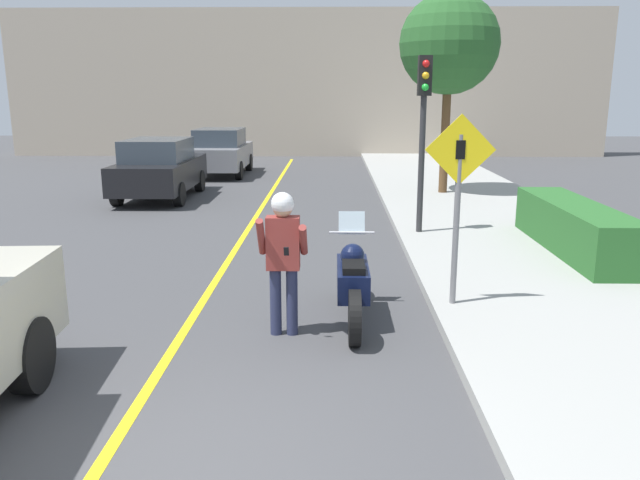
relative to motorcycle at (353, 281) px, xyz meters
name	(u,v)px	position (x,y,z in m)	size (l,w,h in m)	color
ground_plane	(170,476)	(-1.52, -3.50, -0.52)	(80.00, 80.00, 0.00)	#424244
sidewalk_curb	(588,303)	(3.28, 0.50, -0.45)	(4.40, 44.00, 0.14)	#9E9E99
road_center_line	(224,267)	(-2.12, 2.50, -0.52)	(0.12, 36.00, 0.01)	yellow
building_backdrop	(307,84)	(-1.52, 22.50, 2.84)	(28.00, 1.20, 6.71)	#B2A38E
motorcycle	(353,281)	(0.00, 0.00, 0.00)	(0.62, 2.37, 1.32)	black
person_biker	(283,248)	(-0.86, -0.54, 0.57)	(0.59, 0.48, 1.77)	#282D4C
crossing_sign	(458,192)	(1.36, 0.26, 1.14)	(0.91, 0.08, 2.51)	slate
traffic_light	(423,111)	(1.51, 4.73, 2.05)	(0.26, 0.30, 3.48)	#2D2D30
hedge_row	(574,227)	(4.08, 3.25, 0.05)	(0.90, 4.12, 0.85)	#286028
street_tree	(449,45)	(2.89, 10.03, 3.68)	(2.73, 2.73, 5.45)	brown
parked_car_black	(160,168)	(-5.14, 9.65, 0.34)	(1.88, 4.20, 1.68)	black
parked_car_grey	(221,151)	(-4.33, 14.89, 0.34)	(1.88, 4.20, 1.68)	black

